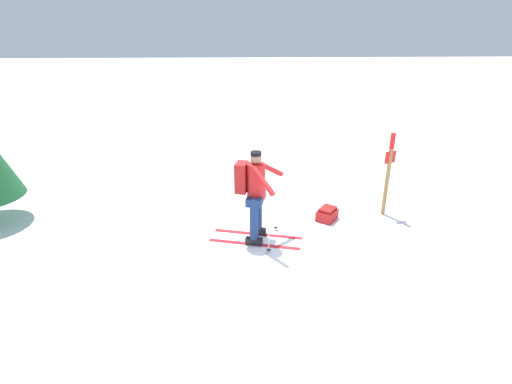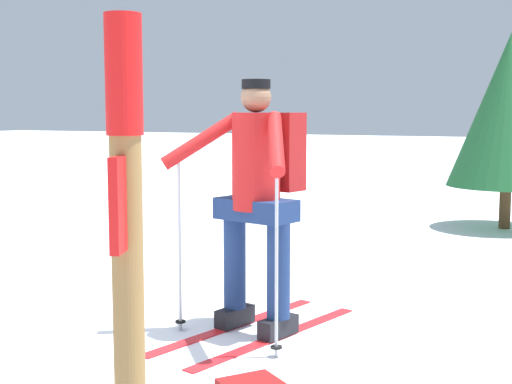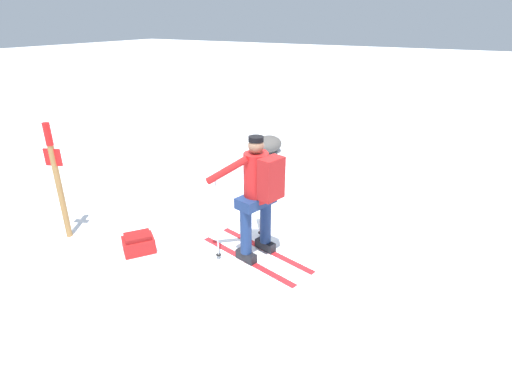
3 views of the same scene
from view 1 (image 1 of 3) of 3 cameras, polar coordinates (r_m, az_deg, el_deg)
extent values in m
plane|color=white|center=(6.68, 7.13, -9.97)|extent=(80.00, 80.00, 0.00)
cube|color=red|center=(7.44, 0.28, -6.04)|extent=(0.47, 1.62, 0.01)
cube|color=black|center=(7.40, 0.28, -5.60)|extent=(0.18, 0.32, 0.12)
cylinder|color=navy|center=(7.22, 0.29, -2.78)|extent=(0.15, 0.15, 0.69)
cube|color=red|center=(7.12, -0.30, -7.48)|extent=(0.47, 1.62, 0.01)
cube|color=black|center=(7.08, -0.30, -7.03)|extent=(0.18, 0.32, 0.12)
cylinder|color=navy|center=(6.89, -0.30, -4.12)|extent=(0.15, 0.15, 0.69)
cube|color=navy|center=(6.90, 0.00, -0.87)|extent=(0.57, 0.38, 0.14)
cylinder|color=red|center=(6.78, 0.00, 1.55)|extent=(0.31, 0.31, 0.63)
sphere|color=#8C664C|center=(6.64, 0.00, 4.85)|extent=(0.20, 0.20, 0.20)
cylinder|color=black|center=(6.62, 0.00, 5.53)|extent=(0.19, 0.19, 0.06)
cube|color=maroon|center=(6.81, -2.07, 2.12)|extent=(0.34, 0.25, 0.52)
cylinder|color=#B2B7BC|center=(7.32, 2.92, -1.45)|extent=(0.02, 0.02, 1.17)
cylinder|color=black|center=(7.56, 2.84, -5.08)|extent=(0.07, 0.07, 0.01)
cylinder|color=red|center=(6.99, 1.99, 3.36)|extent=(0.33, 0.52, 0.38)
cylinder|color=#B2B7BC|center=(6.60, 1.88, -4.35)|extent=(0.02, 0.02, 1.17)
cylinder|color=black|center=(6.86, 1.82, -8.25)|extent=(0.07, 0.07, 0.01)
cylinder|color=red|center=(6.42, 1.09, 1.52)|extent=(0.49, 0.39, 0.38)
cube|color=maroon|center=(8.04, 10.11, -3.26)|extent=(0.52, 0.50, 0.20)
cube|color=maroon|center=(7.99, 10.18, -2.42)|extent=(0.43, 0.41, 0.06)
cylinder|color=olive|center=(8.27, 18.31, 2.29)|extent=(0.08, 0.08, 1.70)
cylinder|color=red|center=(8.07, 18.93, 6.91)|extent=(0.10, 0.10, 0.31)
cube|color=red|center=(8.16, 18.64, 4.74)|extent=(0.11, 0.23, 0.24)
camera|label=2|loc=(9.67, 24.91, 7.99)|focal=50.00mm
camera|label=3|loc=(10.51, -14.37, 18.92)|focal=28.00mm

